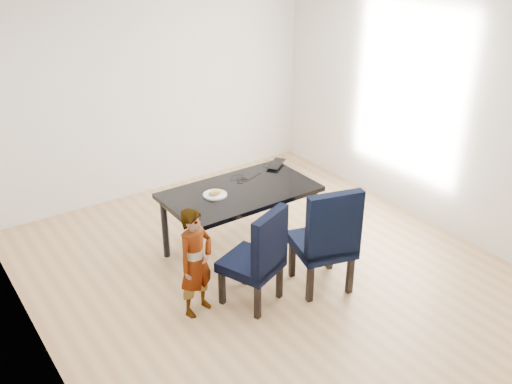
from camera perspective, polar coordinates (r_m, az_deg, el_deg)
floor at (r=6.03m, az=1.09°, el=-8.01°), size 4.50×5.00×0.01m
ceiling at (r=5.03m, az=1.37°, el=18.44°), size 4.50×5.00×0.01m
wall_back at (r=7.45m, az=-10.31°, el=9.94°), size 4.50×0.01×2.70m
wall_front at (r=3.88m, az=23.62°, el=-7.91°), size 4.50×0.01×2.70m
wall_left at (r=4.57m, az=-22.41°, el=-2.41°), size 0.01×5.00×2.70m
wall_right at (r=6.88m, az=16.79°, el=7.89°), size 0.01×5.00×2.70m
dining_table at (r=6.18m, az=-1.59°, el=-2.94°), size 1.60×0.90×0.75m
chair_left at (r=5.35m, az=-0.52°, el=-6.39°), size 0.64×0.65×1.01m
chair_right at (r=5.58m, az=6.64°, el=-4.36°), size 0.67×0.69×1.12m
child at (r=5.22m, az=-6.02°, el=-7.01°), size 0.45×0.36×1.07m
plate at (r=5.91m, az=-4.12°, el=-0.27°), size 0.26×0.26×0.01m
sandwich at (r=5.88m, az=-4.13°, el=-0.02°), size 0.16×0.11×0.06m
laptop at (r=6.61m, az=1.64°, el=2.86°), size 0.40×0.37×0.03m
cable_tangle at (r=6.21m, az=-1.33°, el=1.13°), size 0.15×0.15×0.01m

